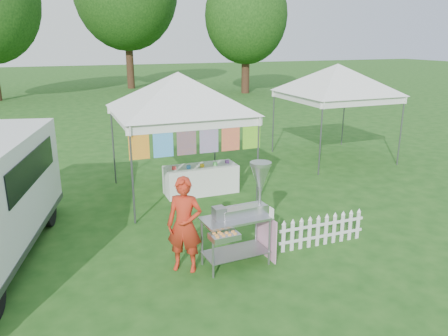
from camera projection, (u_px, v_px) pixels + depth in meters
name	position (u px, v px, depth m)	size (l,w,h in m)	color
ground	(235.00, 255.00, 7.86)	(120.00, 120.00, 0.00)	#1B4A15
canopy_main	(178.00, 72.00, 10.12)	(4.24, 4.24, 3.45)	#59595E
canopy_right	(338.00, 64.00, 13.38)	(4.24, 4.24, 3.45)	#59595E
tree_right	(246.00, 16.00, 29.50)	(5.60, 5.60, 8.42)	#352213
donut_cart	(246.00, 207.00, 7.30)	(1.26, 0.94, 1.77)	gray
vendor	(185.00, 225.00, 7.15)	(0.59, 0.39, 1.62)	#B72A16
picket_fence	(322.00, 231.00, 8.16)	(1.80, 0.05, 0.56)	white
display_table	(201.00, 179.00, 10.93)	(1.80, 0.70, 0.71)	white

